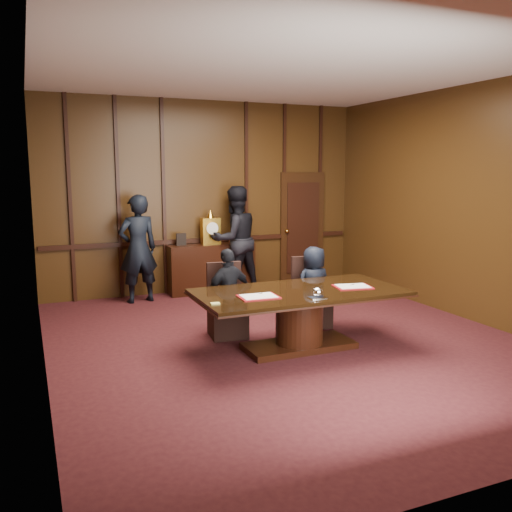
% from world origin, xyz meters
% --- Properties ---
extents(room, '(7.00, 7.04, 3.50)m').
position_xyz_m(room, '(0.07, 0.14, 1.72)').
color(room, black).
rests_on(room, ground).
extents(sideboard, '(1.60, 0.45, 1.54)m').
position_xyz_m(sideboard, '(0.00, 3.26, 0.49)').
color(sideboard, black).
rests_on(sideboard, ground).
extents(conference_table, '(2.62, 1.32, 0.76)m').
position_xyz_m(conference_table, '(-0.01, -0.27, 0.51)').
color(conference_table, black).
rests_on(conference_table, ground).
extents(folder_left, '(0.48, 0.35, 0.02)m').
position_xyz_m(folder_left, '(-0.63, -0.41, 0.77)').
color(folder_left, maroon).
rests_on(folder_left, conference_table).
extents(folder_right, '(0.51, 0.41, 0.02)m').
position_xyz_m(folder_right, '(0.71, -0.38, 0.77)').
color(folder_right, maroon).
rests_on(folder_right, conference_table).
extents(inkstand, '(0.20, 0.14, 0.12)m').
position_xyz_m(inkstand, '(-0.01, -0.72, 0.81)').
color(inkstand, white).
rests_on(inkstand, conference_table).
extents(notepad, '(0.11, 0.08, 0.01)m').
position_xyz_m(notepad, '(-1.21, -0.53, 0.77)').
color(notepad, '#DDDB6C').
rests_on(notepad, conference_table).
extents(chair_left, '(0.53, 0.53, 0.99)m').
position_xyz_m(chair_left, '(-0.65, 0.60, 0.29)').
color(chair_left, black).
rests_on(chair_left, ground).
extents(chair_right, '(0.54, 0.54, 0.99)m').
position_xyz_m(chair_right, '(0.65, 0.60, 0.29)').
color(chair_right, black).
rests_on(chair_right, ground).
extents(signatory_left, '(0.76, 0.45, 1.22)m').
position_xyz_m(signatory_left, '(-0.66, 0.53, 0.61)').
color(signatory_left, black).
rests_on(signatory_left, ground).
extents(signatory_right, '(0.60, 0.42, 1.17)m').
position_xyz_m(signatory_right, '(0.64, 0.53, 0.59)').
color(signatory_right, black).
rests_on(signatory_right, ground).
extents(witness_left, '(0.73, 0.53, 1.84)m').
position_xyz_m(witness_left, '(-1.38, 3.01, 0.92)').
color(witness_left, black).
rests_on(witness_left, ground).
extents(witness_right, '(1.07, 0.91, 1.96)m').
position_xyz_m(witness_right, '(0.42, 3.10, 0.98)').
color(witness_right, black).
rests_on(witness_right, ground).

